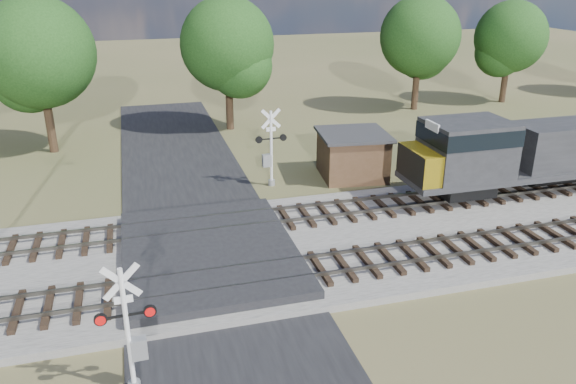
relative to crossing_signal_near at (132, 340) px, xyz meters
name	(u,v)px	position (x,y,z in m)	size (l,w,h in m)	color
ground	(212,266)	(3.13, 6.62, -1.72)	(160.00, 160.00, 0.00)	#464F2A
ballast_bed	(426,229)	(13.13, 7.12, -1.57)	(140.00, 10.00, 0.30)	gray
road	(212,265)	(3.13, 6.62, -1.68)	(7.00, 60.00, 0.08)	black
crossing_panel	(209,254)	(3.13, 7.12, -1.41)	(7.00, 9.00, 0.62)	#262628
track_near	(299,271)	(6.25, 4.62, -1.31)	(140.00, 2.60, 0.33)	black
track_far	(268,219)	(6.25, 9.62, -1.31)	(140.00, 2.60, 0.33)	black
crossing_signal_near	(132,340)	(0.00, 0.00, 0.00)	(1.67, 0.36, 4.14)	silver
crossing_signal_far	(270,154)	(7.65, 14.86, 0.10)	(1.77, 0.38, 4.39)	silver
equipment_shed	(353,154)	(12.62, 15.04, -0.39)	(4.28, 4.28, 2.63)	#442F1D
treeline	(195,41)	(5.45, 27.93, 4.73)	(78.36, 11.36, 11.33)	black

